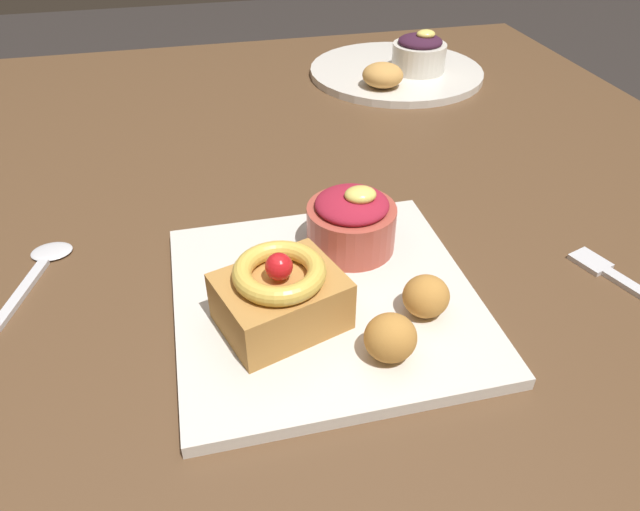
# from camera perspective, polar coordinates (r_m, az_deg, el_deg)

# --- Properties ---
(dining_table) EXTENTS (1.20, 1.15, 0.73)m
(dining_table) POSITION_cam_1_polar(r_m,az_deg,el_deg) (0.73, -4.52, 0.42)
(dining_table) COLOR brown
(dining_table) RESTS_ON ground_plane
(front_plate) EXTENTS (0.26, 0.26, 0.01)m
(front_plate) POSITION_cam_1_polar(r_m,az_deg,el_deg) (0.52, 0.51, -4.32)
(front_plate) COLOR silver
(front_plate) RESTS_ON dining_table
(cake_slice) EXTENTS (0.12, 0.10, 0.07)m
(cake_slice) POSITION_cam_1_polar(r_m,az_deg,el_deg) (0.47, -3.92, -3.91)
(cake_slice) COLOR #B77F3D
(cake_slice) RESTS_ON front_plate
(berry_ramekin) EXTENTS (0.09, 0.09, 0.07)m
(berry_ramekin) POSITION_cam_1_polar(r_m,az_deg,el_deg) (0.55, 3.13, 3.38)
(berry_ramekin) COLOR #B24C3D
(berry_ramekin) RESTS_ON front_plate
(fritter_front) EXTENTS (0.04, 0.04, 0.04)m
(fritter_front) POSITION_cam_1_polar(r_m,az_deg,el_deg) (0.49, 10.44, -3.98)
(fritter_front) COLOR #BC7F38
(fritter_front) RESTS_ON front_plate
(fritter_middle) EXTENTS (0.04, 0.04, 0.04)m
(fritter_middle) POSITION_cam_1_polar(r_m,az_deg,el_deg) (0.45, 6.97, -8.07)
(fritter_middle) COLOR #BC7F38
(fritter_middle) RESTS_ON front_plate
(back_plate) EXTENTS (0.29, 0.29, 0.01)m
(back_plate) POSITION_cam_1_polar(r_m,az_deg,el_deg) (1.04, 7.51, 17.58)
(back_plate) COLOR silver
(back_plate) RESTS_ON dining_table
(back_ramekin) EXTENTS (0.09, 0.09, 0.07)m
(back_ramekin) POSITION_cam_1_polar(r_m,az_deg,el_deg) (1.02, 9.78, 19.11)
(back_ramekin) COLOR silver
(back_ramekin) RESTS_ON back_plate
(back_pastry) EXTENTS (0.06, 0.06, 0.04)m
(back_pastry) POSITION_cam_1_polar(r_m,az_deg,el_deg) (0.95, 6.23, 17.31)
(back_pastry) COLOR #C68E47
(back_pastry) RESTS_ON back_plate
(fork) EXTENTS (0.06, 0.12, 0.00)m
(fork) POSITION_cam_1_polar(r_m,az_deg,el_deg) (0.61, 27.63, -2.21)
(fork) COLOR silver
(fork) RESTS_ON dining_table
(spoon) EXTENTS (0.06, 0.12, 0.00)m
(spoon) POSITION_cam_1_polar(r_m,az_deg,el_deg) (0.62, -25.99, -1.14)
(spoon) COLOR silver
(spoon) RESTS_ON dining_table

